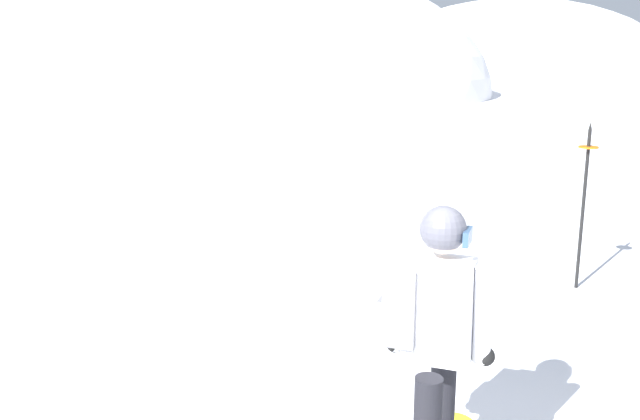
{
  "coord_description": "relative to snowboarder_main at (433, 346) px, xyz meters",
  "views": [
    {
      "loc": [
        -0.83,
        -2.8,
        2.53
      ],
      "look_at": [
        0.14,
        3.59,
        1.0
      ],
      "focal_mm": 38.77,
      "sensor_mm": 36.0,
      "label": 1
    }
  ],
  "objects": [
    {
      "name": "ridge_peak_main",
      "position": [
        -0.43,
        35.42,
        -0.92
      ],
      "size": [
        28.85,
        25.96,
        15.0
      ],
      "color": "white",
      "rests_on": "ground"
    },
    {
      "name": "piste_marker_near",
      "position": [
        2.64,
        3.15,
        0.1
      ],
      "size": [
        0.2,
        0.2,
        1.79
      ],
      "color": "black",
      "rests_on": "ground"
    },
    {
      "name": "snowboarder_main",
      "position": [
        0.0,
        0.0,
        0.0
      ],
      "size": [
        1.02,
        1.65,
        1.71
      ],
      "color": "yellow",
      "rests_on": "ground"
    },
    {
      "name": "ridge_peak_far",
      "position": [
        23.48,
        51.83,
        -0.92
      ],
      "size": [
        25.86,
        23.27,
        12.86
      ],
      "color": "white",
      "rests_on": "ground"
    },
    {
      "name": "rock_mid",
      "position": [
        1.34,
        3.51,
        -0.92
      ],
      "size": [
        0.41,
        0.35,
        0.29
      ],
      "color": "#4C4742",
      "rests_on": "ground"
    }
  ]
}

